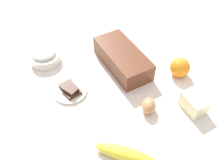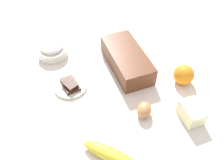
{
  "view_description": "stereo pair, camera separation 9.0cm",
  "coord_description": "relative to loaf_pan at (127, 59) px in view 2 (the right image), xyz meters",
  "views": [
    {
      "loc": [
        0.51,
        -0.35,
        0.7
      ],
      "look_at": [
        0.0,
        0.0,
        0.04
      ],
      "focal_mm": 38.14,
      "sensor_mm": 36.0,
      "label": 1
    },
    {
      "loc": [
        0.55,
        -0.27,
        0.7
      ],
      "look_at": [
        0.0,
        0.0,
        0.04
      ],
      "focal_mm": 38.14,
      "sensor_mm": 36.0,
      "label": 2
    }
  ],
  "objects": [
    {
      "name": "ground_plane",
      "position": [
        0.08,
        -0.11,
        -0.05
      ],
      "size": [
        2.4,
        2.4,
        0.02
      ],
      "primitive_type": "cube",
      "color": "beige"
    },
    {
      "name": "orange_fruit",
      "position": [
        0.17,
        0.16,
        -0.0
      ],
      "size": [
        0.08,
        0.08,
        0.08
      ],
      "primitive_type": "sphere",
      "color": "orange",
      "rests_on": "ground_plane"
    },
    {
      "name": "flour_bowl",
      "position": [
        -0.21,
        -0.26,
        -0.01
      ],
      "size": [
        0.13,
        0.13,
        0.07
      ],
      "color": "silver",
      "rests_on": "ground_plane"
    },
    {
      "name": "loaf_pan",
      "position": [
        0.0,
        0.0,
        0.0
      ],
      "size": [
        0.29,
        0.16,
        0.08
      ],
      "rotation": [
        0.0,
        0.0,
        -0.1
      ],
      "color": "brown",
      "rests_on": "ground_plane"
    },
    {
      "name": "butter_block",
      "position": [
        0.33,
        0.07,
        -0.01
      ],
      "size": [
        0.1,
        0.07,
        0.06
      ],
      "primitive_type": "cube",
      "rotation": [
        0.0,
        0.0,
        -0.11
      ],
      "color": "#F4EDB2",
      "rests_on": "ground_plane"
    },
    {
      "name": "banana",
      "position": [
        0.34,
        -0.24,
        -0.02
      ],
      "size": [
        0.18,
        0.15,
        0.04
      ],
      "primitive_type": "ellipsoid",
      "rotation": [
        0.0,
        0.0,
        0.67
      ],
      "color": "yellow",
      "rests_on": "ground_plane"
    },
    {
      "name": "egg_near_butter",
      "position": [
        0.24,
        -0.06,
        -0.02
      ],
      "size": [
        0.08,
        0.08,
        0.05
      ],
      "primitive_type": "ellipsoid",
      "rotation": [
        0.0,
        1.57,
        5.53
      ],
      "color": "#BC7F4D",
      "rests_on": "ground_plane"
    },
    {
      "name": "chocolate_plate",
      "position": [
        0.0,
        -0.25,
        -0.03
      ],
      "size": [
        0.13,
        0.13,
        0.03
      ],
      "color": "silver",
      "rests_on": "ground_plane"
    }
  ]
}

